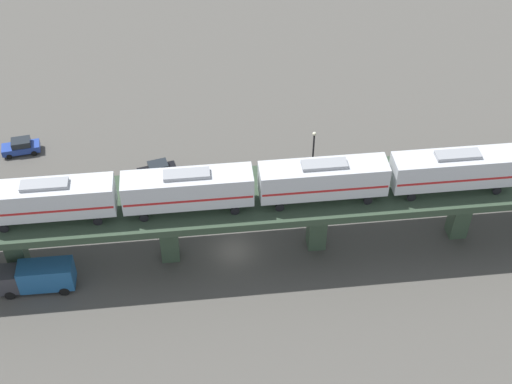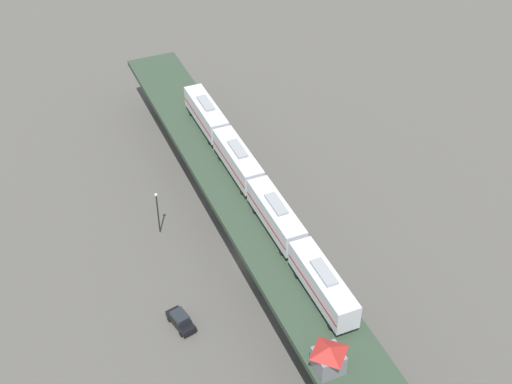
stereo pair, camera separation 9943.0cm
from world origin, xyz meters
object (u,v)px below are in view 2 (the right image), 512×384
at_px(delivery_truck, 340,345).
at_px(street_lamp, 158,210).
at_px(signal_hut, 329,357).
at_px(street_car_black, 181,320).
at_px(subway_train, 256,186).

bearing_deg(delivery_truck, street_lamp, -47.61).
bearing_deg(street_lamp, signal_hut, 120.63).
height_order(street_car_black, street_lamp, street_lamp).
xyz_separation_m(subway_train, delivery_truck, (-8.13, 19.82, -8.54)).
distance_m(signal_hut, street_lamp, 36.54).
bearing_deg(street_lamp, street_car_black, 99.67).
bearing_deg(street_lamp, subway_train, 164.62).
distance_m(signal_hut, delivery_truck, 11.31).
distance_m(subway_train, delivery_truck, 23.06).
height_order(subway_train, delivery_truck, subway_train).
distance_m(signal_hut, street_car_black, 22.35).
height_order(signal_hut, street_lamp, signal_hut).
bearing_deg(subway_train, street_lamp, -15.38).
height_order(subway_train, street_lamp, subway_train).
height_order(signal_hut, street_car_black, signal_hut).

